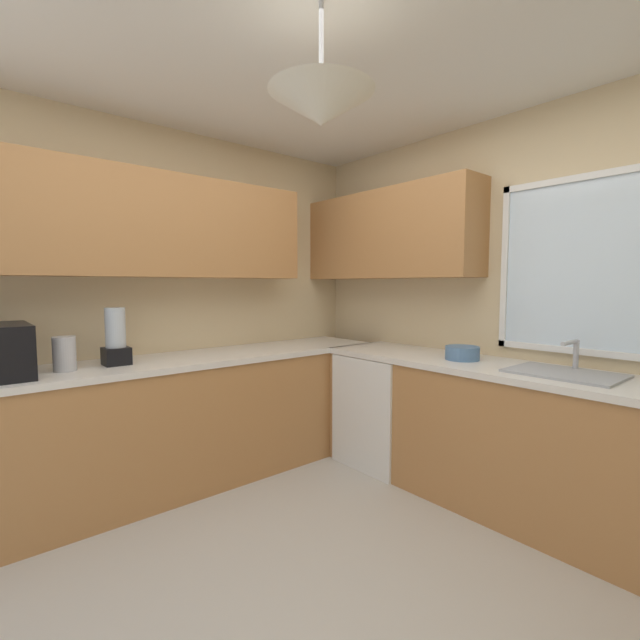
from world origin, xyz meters
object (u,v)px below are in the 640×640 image
object	(u,v)px
dishwasher	(386,408)
sink_assembly	(565,372)
bowl	(462,353)
blender_appliance	(116,339)
kettle	(64,354)

from	to	relation	value
dishwasher	sink_assembly	size ratio (longest dim) A/B	1.52
bowl	blender_appliance	distance (m)	2.25
sink_assembly	bowl	bearing A→B (deg)	-179.38
dishwasher	blender_appliance	distance (m)	2.02
dishwasher	kettle	size ratio (longest dim) A/B	4.20
kettle	dishwasher	bearing A→B (deg)	72.97
kettle	blender_appliance	world-z (taller)	blender_appliance
kettle	bowl	bearing A→B (deg)	58.85
sink_assembly	blender_appliance	distance (m)	2.68
dishwasher	blender_appliance	world-z (taller)	blender_appliance
kettle	blender_appliance	size ratio (longest dim) A/B	0.56
dishwasher	bowl	size ratio (longest dim) A/B	3.81
kettle	blender_appliance	bearing A→B (deg)	93.96
dishwasher	bowl	bearing A→B (deg)	2.68
dishwasher	blender_appliance	xyz separation A→B (m)	(-0.66, -1.80, 0.63)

